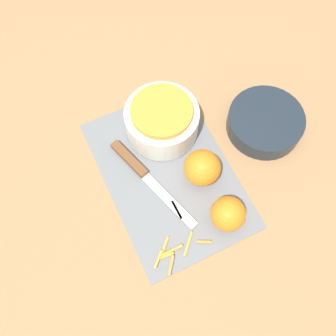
% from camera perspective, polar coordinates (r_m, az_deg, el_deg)
% --- Properties ---
extents(ground_plane, '(4.00, 4.00, 0.00)m').
position_cam_1_polar(ground_plane, '(0.92, 0.00, -0.91)').
color(ground_plane, '#9E754C').
extents(cutting_board, '(0.42, 0.28, 0.01)m').
position_cam_1_polar(cutting_board, '(0.91, 0.00, -0.84)').
color(cutting_board, slate).
rests_on(cutting_board, ground_plane).
extents(bowl_speckled, '(0.17, 0.17, 0.09)m').
position_cam_1_polar(bowl_speckled, '(0.93, -0.89, 6.99)').
color(bowl_speckled, silver).
rests_on(bowl_speckled, cutting_board).
extents(bowl_dark, '(0.18, 0.18, 0.05)m').
position_cam_1_polar(bowl_dark, '(0.98, 13.90, 6.43)').
color(bowl_dark, '#1E2833').
rests_on(bowl_dark, ground_plane).
extents(knife, '(0.27, 0.10, 0.02)m').
position_cam_1_polar(knife, '(0.91, -4.36, -0.04)').
color(knife, brown).
rests_on(knife, cutting_board).
extents(orange_left, '(0.08, 0.08, 0.08)m').
position_cam_1_polar(orange_left, '(0.85, 8.72, -6.57)').
color(orange_left, orange).
rests_on(orange_left, cutting_board).
extents(orange_right, '(0.08, 0.08, 0.08)m').
position_cam_1_polar(orange_right, '(0.87, 5.00, 0.03)').
color(orange_right, orange).
rests_on(orange_right, cutting_board).
extents(peel_pile, '(0.15, 0.14, 0.01)m').
position_cam_1_polar(peel_pile, '(0.86, 0.98, -11.23)').
color(peel_pile, orange).
rests_on(peel_pile, cutting_board).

